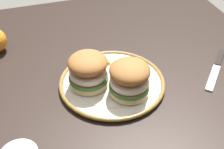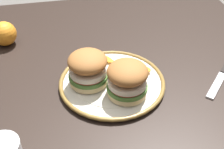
{
  "view_description": "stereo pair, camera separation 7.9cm",
  "coord_description": "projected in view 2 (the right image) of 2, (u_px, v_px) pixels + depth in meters",
  "views": [
    {
      "loc": [
        0.69,
        -0.25,
        1.33
      ],
      "look_at": [
        0.04,
        -0.04,
        0.77
      ],
      "focal_mm": 49.89,
      "sensor_mm": 36.0,
      "label": 1
    },
    {
      "loc": [
        0.71,
        -0.18,
        1.33
      ],
      "look_at": [
        0.04,
        -0.04,
        0.77
      ],
      "focal_mm": 49.89,
      "sensor_mm": 36.0,
      "label": 2
    }
  ],
  "objects": [
    {
      "name": "dining_table",
      "position": [
        123.0,
        99.0,
        1.01
      ],
      "size": [
        1.11,
        1.05,
        0.73
      ],
      "color": "black",
      "rests_on": "ground"
    },
    {
      "name": "orange_peel_strip_short",
      "position": [
        140.0,
        67.0,
        0.95
      ],
      "size": [
        0.07,
        0.08,
        0.01
      ],
      "color": "orange",
      "rests_on": "dinner_plate"
    },
    {
      "name": "dinner_plate",
      "position": [
        112.0,
        83.0,
        0.91
      ],
      "size": [
        0.31,
        0.31,
        0.02
      ],
      "color": "silver",
      "rests_on": "dining_table"
    },
    {
      "name": "table_knife",
      "position": [
        223.0,
        74.0,
        0.95
      ],
      "size": [
        0.18,
        0.16,
        0.01
      ],
      "color": "silver",
      "rests_on": "dining_table"
    },
    {
      "name": "whole_orange",
      "position": [
        4.0,
        34.0,
        1.06
      ],
      "size": [
        0.08,
        0.08,
        0.08
      ],
      "primitive_type": "sphere",
      "color": "orange",
      "rests_on": "dining_table"
    },
    {
      "name": "orange_peel_curled",
      "position": [
        121.0,
        67.0,
        0.95
      ],
      "size": [
        0.09,
        0.09,
        0.01
      ],
      "color": "orange",
      "rests_on": "dinner_plate"
    },
    {
      "name": "sandwich_half_right",
      "position": [
        88.0,
        68.0,
        0.87
      ],
      "size": [
        0.16,
        0.16,
        0.1
      ],
      "color": "beige",
      "rests_on": "dinner_plate"
    },
    {
      "name": "orange_peel_strip_long",
      "position": [
        105.0,
        58.0,
        0.98
      ],
      "size": [
        0.07,
        0.07,
        0.01
      ],
      "color": "orange",
      "rests_on": "dinner_plate"
    },
    {
      "name": "sandwich_half_left",
      "position": [
        127.0,
        79.0,
        0.83
      ],
      "size": [
        0.15,
        0.15,
        0.1
      ],
      "color": "beige",
      "rests_on": "dinner_plate"
    }
  ]
}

